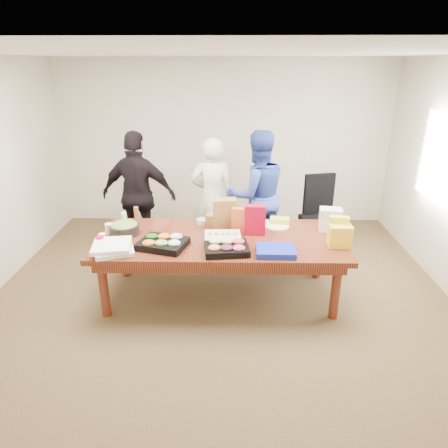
{
  "coord_description": "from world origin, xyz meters",
  "views": [
    {
      "loc": [
        0.12,
        -4.14,
        2.6
      ],
      "look_at": [
        0.04,
        0.1,
        0.88
      ],
      "focal_mm": 31.83,
      "sensor_mm": 36.0,
      "label": 1
    }
  ],
  "objects_px": {
    "person_right": "(257,195)",
    "salad_bowl": "(125,229)",
    "sheet_cake": "(223,237)",
    "office_chair": "(320,218)",
    "person_center": "(212,197)",
    "conference_table": "(220,267)"
  },
  "relations": [
    {
      "from": "person_right",
      "to": "salad_bowl",
      "type": "bearing_deg",
      "value": 16.48
    },
    {
      "from": "person_right",
      "to": "sheet_cake",
      "type": "bearing_deg",
      "value": 53.27
    },
    {
      "from": "person_right",
      "to": "office_chair",
      "type": "bearing_deg",
      "value": 168.5
    },
    {
      "from": "person_center",
      "to": "person_right",
      "type": "distance_m",
      "value": 0.63
    },
    {
      "from": "sheet_cake",
      "to": "salad_bowl",
      "type": "height_order",
      "value": "salad_bowl"
    },
    {
      "from": "person_center",
      "to": "salad_bowl",
      "type": "distance_m",
      "value": 1.47
    },
    {
      "from": "person_center",
      "to": "person_right",
      "type": "height_order",
      "value": "person_right"
    },
    {
      "from": "conference_table",
      "to": "salad_bowl",
      "type": "bearing_deg",
      "value": 174.62
    },
    {
      "from": "person_center",
      "to": "sheet_cake",
      "type": "distance_m",
      "value": 1.28
    },
    {
      "from": "conference_table",
      "to": "salad_bowl",
      "type": "relative_size",
      "value": 7.86
    },
    {
      "from": "office_chair",
      "to": "person_right",
      "type": "distance_m",
      "value": 0.99
    },
    {
      "from": "conference_table",
      "to": "salad_bowl",
      "type": "distance_m",
      "value": 1.21
    },
    {
      "from": "conference_table",
      "to": "person_center",
      "type": "height_order",
      "value": "person_center"
    },
    {
      "from": "person_center",
      "to": "sheet_cake",
      "type": "relative_size",
      "value": 4.19
    },
    {
      "from": "office_chair",
      "to": "person_center",
      "type": "height_order",
      "value": "person_center"
    },
    {
      "from": "office_chair",
      "to": "salad_bowl",
      "type": "height_order",
      "value": "office_chair"
    },
    {
      "from": "person_center",
      "to": "person_right",
      "type": "bearing_deg",
      "value": 168.55
    },
    {
      "from": "conference_table",
      "to": "sheet_cake",
      "type": "relative_size",
      "value": 6.97
    },
    {
      "from": "person_right",
      "to": "conference_table",
      "type": "bearing_deg",
      "value": 50.8
    },
    {
      "from": "conference_table",
      "to": "person_center",
      "type": "xyz_separation_m",
      "value": [
        -0.14,
        1.21,
        0.47
      ]
    },
    {
      "from": "person_right",
      "to": "sheet_cake",
      "type": "height_order",
      "value": "person_right"
    },
    {
      "from": "conference_table",
      "to": "sheet_cake",
      "type": "distance_m",
      "value": 0.42
    }
  ]
}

